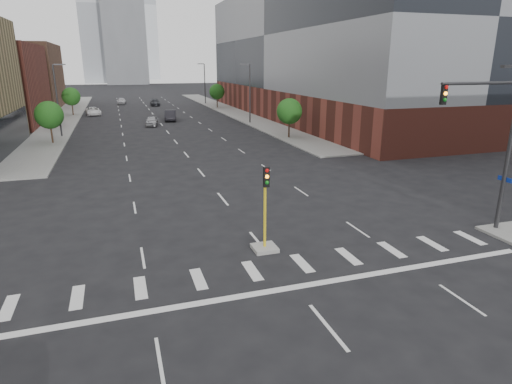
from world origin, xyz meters
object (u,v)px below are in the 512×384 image
car_mid_right (170,115)px  car_far_left (93,111)px  car_near_left (152,121)px  car_distant (122,101)px  mast_arm_signal (499,132)px  car_deep_right (155,103)px  median_traffic_signal (265,232)px

car_mid_right → car_far_left: size_ratio=1.00×
car_near_left → car_far_left: 19.77m
car_distant → car_near_left: bearing=-78.8°
car_far_left → car_near_left: bearing=-69.9°
car_near_left → car_distant: bearing=105.1°
mast_arm_signal → car_mid_right: (-10.66, 54.74, -4.79)m
car_far_left → car_distant: (5.43, 21.16, 0.02)m
mast_arm_signal → car_distant: bearing=101.3°
car_near_left → car_distant: (-3.57, 38.76, 0.01)m
car_far_left → car_deep_right: (12.47, 14.99, -0.04)m
car_near_left → car_far_left: car_near_left is taller
mast_arm_signal → car_mid_right: 55.98m
car_far_left → car_deep_right: bearing=43.2°
median_traffic_signal → car_mid_right: size_ratio=0.85×
car_near_left → car_deep_right: size_ratio=0.90×
car_near_left → car_deep_right: 32.77m
car_near_left → car_distant: size_ratio=0.98×
median_traffic_signal → mast_arm_signal: mast_arm_signal is taller
median_traffic_signal → car_mid_right: median_traffic_signal is taller
car_mid_right → car_deep_right: 27.34m
car_far_left → car_deep_right: car_far_left is taller
median_traffic_signal → car_deep_right: (1.97, 80.61, -0.29)m
mast_arm_signal → car_mid_right: mast_arm_signal is taller
mast_arm_signal → car_near_left: bearing=105.9°
car_mid_right → car_near_left: bearing=-115.8°
mast_arm_signal → car_deep_right: 82.91m
car_mid_right → car_far_left: 17.54m
car_near_left → car_distant: car_distant is taller
car_far_left → car_distant: bearing=68.6°
median_traffic_signal → car_near_left: median_traffic_signal is taller
car_near_left → car_far_left: size_ratio=0.82×
car_mid_right → mast_arm_signal: bearing=-71.4°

